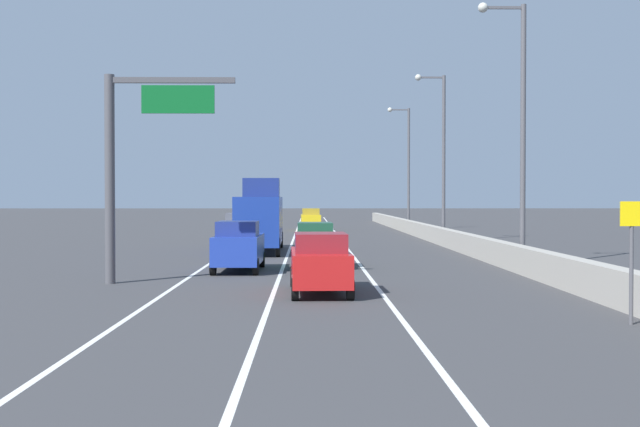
{
  "coord_description": "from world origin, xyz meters",
  "views": [
    {
      "loc": [
        -0.86,
        -5.65,
        3.09
      ],
      "look_at": [
        -0.04,
        52.24,
        1.94
      ],
      "focal_mm": 44.85,
      "sensor_mm": 36.0,
      "label": 1
    }
  ],
  "objects": [
    {
      "name": "ground_plane",
      "position": [
        0.0,
        64.0,
        0.0
      ],
      "size": [
        320.0,
        320.0,
        0.0
      ],
      "primitive_type": "plane",
      "color": "#38383A"
    },
    {
      "name": "lane_stripe_left",
      "position": [
        -5.5,
        55.0,
        0.0
      ],
      "size": [
        0.16,
        130.0,
        0.0
      ],
      "primitive_type": "cube",
      "color": "silver",
      "rests_on": "ground_plane"
    },
    {
      "name": "lane_stripe_center",
      "position": [
        -2.0,
        55.0,
        0.0
      ],
      "size": [
        0.16,
        130.0,
        0.0
      ],
      "primitive_type": "cube",
      "color": "silver",
      "rests_on": "ground_plane"
    },
    {
      "name": "lane_stripe_right",
      "position": [
        1.5,
        55.0,
        0.0
      ],
      "size": [
        0.16,
        130.0,
        0.0
      ],
      "primitive_type": "cube",
      "color": "silver",
      "rests_on": "ground_plane"
    },
    {
      "name": "jersey_barrier_right",
      "position": [
        7.88,
        40.0,
        0.55
      ],
      "size": [
        0.6,
        120.0,
        1.1
      ],
      "primitive_type": "cube",
      "color": "#9E998E",
      "rests_on": "ground_plane"
    },
    {
      "name": "overhead_sign_gantry",
      "position": [
        -7.26,
        23.08,
        4.73
      ],
      "size": [
        4.68,
        0.36,
        7.5
      ],
      "color": "#47474C",
      "rests_on": "ground_plane"
    },
    {
      "name": "speed_advisory_sign",
      "position": [
        6.98,
        13.57,
        1.76
      ],
      "size": [
        0.6,
        0.11,
        3.0
      ],
      "color": "#4C4C51",
      "rests_on": "ground_plane"
    },
    {
      "name": "lamp_post_right_second",
      "position": [
        8.39,
        29.53,
        6.61
      ],
      "size": [
        2.14,
        0.44,
        11.68
      ],
      "color": "#4C4C51",
      "rests_on": "ground_plane"
    },
    {
      "name": "lamp_post_right_third",
      "position": [
        8.34,
        49.95,
        6.61
      ],
      "size": [
        2.14,
        0.44,
        11.68
      ],
      "color": "#4C4C51",
      "rests_on": "ground_plane"
    },
    {
      "name": "lamp_post_right_fourth",
      "position": [
        8.45,
        70.37,
        6.61
      ],
      "size": [
        2.14,
        0.44,
        11.68
      ],
      "color": "#4C4C51",
      "rests_on": "ground_plane"
    },
    {
      "name": "car_black_0",
      "position": [
        -6.64,
        91.49,
        0.97
      ],
      "size": [
        1.9,
        4.31,
        1.95
      ],
      "color": "black",
      "rests_on": "ground_plane"
    },
    {
      "name": "car_blue_1",
      "position": [
        -3.8,
        27.82,
        1.05
      ],
      "size": [
        1.96,
        4.58,
        2.11
      ],
      "color": "#1E389E",
      "rests_on": "ground_plane"
    },
    {
      "name": "car_red_2",
      "position": [
        -0.49,
        20.04,
        0.98
      ],
      "size": [
        2.02,
        4.71,
        1.97
      ],
      "color": "red",
      "rests_on": "ground_plane"
    },
    {
      "name": "car_gray_3",
      "position": [
        -6.31,
        55.34,
        0.95
      ],
      "size": [
        1.91,
        4.35,
        1.91
      ],
      "color": "slate",
      "rests_on": "ground_plane"
    },
    {
      "name": "car_green_4",
      "position": [
        -0.6,
        29.69,
        0.99
      ],
      "size": [
        1.86,
        4.5,
        2.0
      ],
      "color": "#196033",
      "rests_on": "ground_plane"
    },
    {
      "name": "car_yellow_5",
      "position": [
        -0.67,
        69.99,
        1.04
      ],
      "size": [
        1.97,
        4.64,
        2.08
      ],
      "color": "gold",
      "rests_on": "ground_plane"
    },
    {
      "name": "box_truck",
      "position": [
        -3.63,
        39.75,
        1.93
      ],
      "size": [
        2.58,
        8.91,
        4.23
      ],
      "color": "navy",
      "rests_on": "ground_plane"
    }
  ]
}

